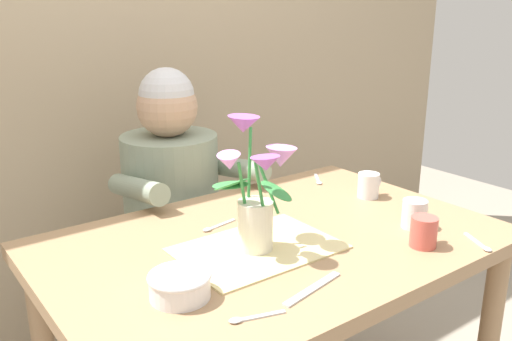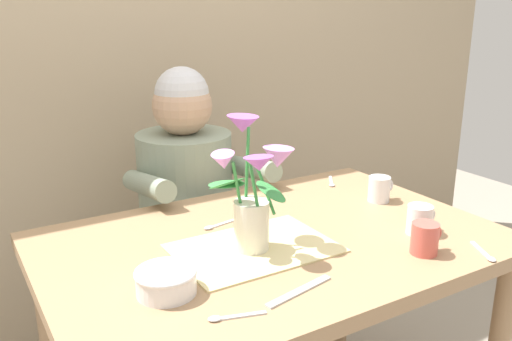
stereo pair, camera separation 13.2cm
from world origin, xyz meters
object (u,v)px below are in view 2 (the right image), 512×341
object	(u,v)px
seated_person	(187,222)
coffee_cup	(380,189)
ceramic_mug	(425,238)
tea_cup	(420,220)
ceramic_bowl	(166,281)
flower_vase	(253,190)
dinner_knife	(299,291)

from	to	relation	value
seated_person	coffee_cup	distance (m)	0.72
ceramic_mug	tea_cup	size ratio (longest dim) A/B	1.00
seated_person	ceramic_bowl	xyz separation A→B (m)	(-0.37, -0.74, 0.21)
seated_person	ceramic_bowl	distance (m)	0.85
flower_vase	ceramic_bowl	size ratio (longest dim) A/B	2.44
flower_vase	coffee_cup	size ratio (longest dim) A/B	3.56
seated_person	ceramic_mug	bearing A→B (deg)	-77.87
coffee_cup	flower_vase	bearing A→B (deg)	-169.53
ceramic_bowl	coffee_cup	size ratio (longest dim) A/B	1.46
ceramic_bowl	dinner_knife	bearing A→B (deg)	-30.25
flower_vase	tea_cup	xyz separation A→B (m)	(0.44, -0.15, -0.12)
ceramic_bowl	coffee_cup	bearing A→B (deg)	13.52
tea_cup	coffee_cup	world-z (taller)	same
ceramic_bowl	tea_cup	world-z (taller)	tea_cup
ceramic_bowl	ceramic_mug	size ratio (longest dim) A/B	1.46
ceramic_bowl	tea_cup	xyz separation A→B (m)	(0.71, -0.05, 0.01)
flower_vase	ceramic_mug	bearing A→B (deg)	-34.37
seated_person	tea_cup	distance (m)	0.89
coffee_cup	dinner_knife	bearing A→B (deg)	-148.46
ceramic_bowl	ceramic_mug	distance (m)	0.65
coffee_cup	tea_cup	bearing A→B (deg)	-109.12
dinner_knife	ceramic_mug	bearing A→B (deg)	-12.12
seated_person	ceramic_mug	world-z (taller)	seated_person
flower_vase	ceramic_bowl	world-z (taller)	flower_vase
ceramic_bowl	coffee_cup	xyz separation A→B (m)	(0.80, 0.19, 0.01)
tea_cup	flower_vase	bearing A→B (deg)	161.14
seated_person	dinner_knife	bearing A→B (deg)	-101.97
ceramic_mug	coffee_cup	bearing A→B (deg)	63.70
ceramic_bowl	coffee_cup	world-z (taller)	coffee_cup
tea_cup	coffee_cup	bearing A→B (deg)	70.88
flower_vase	dinner_knife	world-z (taller)	flower_vase
flower_vase	dinner_knife	bearing A→B (deg)	-95.87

